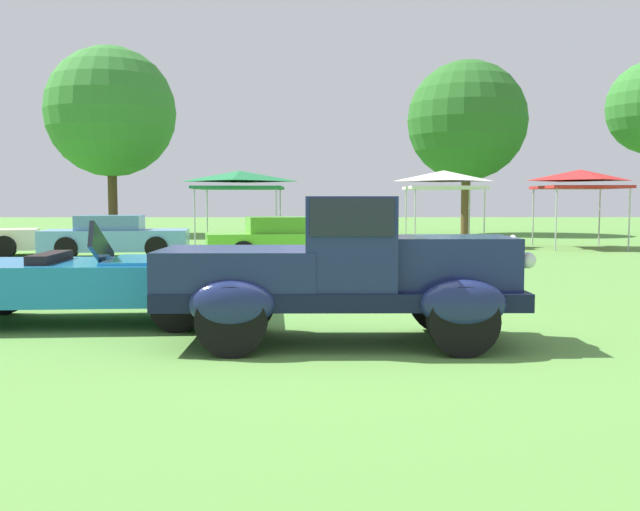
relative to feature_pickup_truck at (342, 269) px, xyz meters
The scene contains 10 objects.
ground_plane 0.87m from the feature_pickup_truck, 50.68° to the right, with size 120.00×120.00×0.00m, color #568C3D.
feature_pickup_truck is the anchor object (origin of this frame).
neighbor_convertible 3.63m from the feature_pickup_truck, 157.43° to the left, with size 4.54×1.98×1.40m.
show_car_skyblue 13.70m from the feature_pickup_truck, 116.51° to the left, with size 4.25×2.13×1.22m.
show_car_lime 10.49m from the feature_pickup_truck, 95.19° to the left, with size 4.74×2.50×1.22m.
canopy_tent_left_field 17.47m from the feature_pickup_truck, 99.95° to the left, with size 3.09×3.09×2.71m.
canopy_tent_center_field 17.47m from the feature_pickup_truck, 75.77° to the left, with size 2.63×2.63×2.71m.
canopy_tent_right_field 18.35m from the feature_pickup_truck, 61.18° to the left, with size 2.68×2.68×2.71m.
treeline_far_left 28.05m from the feature_pickup_truck, 111.29° to the left, with size 6.15×6.15×8.92m.
treeline_mid_left 27.47m from the feature_pickup_truck, 74.86° to the left, with size 5.77×5.77×8.38m.
Camera 1 is at (-0.39, -7.97, 1.66)m, focal length 39.27 mm.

